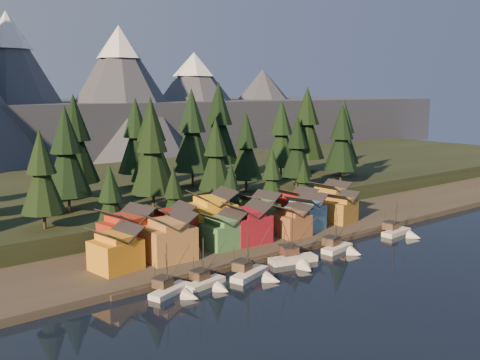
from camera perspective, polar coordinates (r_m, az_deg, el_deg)
ground at (r=108.06m, az=9.92°, el=-10.01°), size 500.00×500.00×0.00m
shore_strip at (r=136.55m, az=-2.64°, el=-5.39°), size 400.00×50.00×1.50m
hillside at (r=178.25m, az=-11.99°, el=-1.31°), size 420.00×100.00×6.00m
dock at (r=118.96m, az=3.98°, el=-7.80°), size 80.00×4.00×1.00m
mountain_ridge at (r=290.59m, az=-23.78°, el=6.79°), size 560.00×190.00×90.00m
boat_0 at (r=97.20m, az=-7.04°, el=-10.98°), size 9.36×9.78×10.34m
boat_1 at (r=100.23m, az=-3.33°, el=-10.26°), size 8.68×9.18×10.15m
boat_2 at (r=104.64m, az=1.55°, el=-9.31°), size 10.14×10.59×11.12m
boat_3 at (r=113.25m, az=5.99°, el=-7.82°), size 11.11×11.63×11.91m
boat_4 at (r=122.93m, az=10.72°, el=-6.51°), size 9.16×9.75×11.32m
boat_6 at (r=140.09m, az=16.73°, el=-4.82°), size 9.64×10.34×11.18m
house_front_0 at (r=106.79m, az=-13.13°, el=-7.00°), size 9.71×9.33×8.49m
house_front_1 at (r=111.07m, az=-7.68°, el=-5.81°), size 9.84×9.47×9.83m
house_front_2 at (r=118.84m, az=-1.93°, el=-5.22°), size 8.19×8.25×7.86m
house_front_3 at (r=122.60m, az=0.82°, el=-4.45°), size 9.54×9.15×9.08m
house_front_4 at (r=128.68m, az=5.49°, el=-4.21°), size 7.37×7.94×7.45m
house_front_5 at (r=133.46m, az=7.03°, el=-3.39°), size 10.16×9.59×8.96m
house_front_6 at (r=143.61m, az=10.58°, el=-2.77°), size 9.28×8.93×7.98m
house_back_0 at (r=115.21m, az=-12.06°, el=-5.31°), size 10.76×10.47×10.10m
house_back_1 at (r=119.18m, az=-7.35°, el=-4.82°), size 9.13×9.23×9.53m
house_back_2 at (r=128.05m, az=-3.11°, el=-3.41°), size 11.79×11.11×10.93m
house_back_3 at (r=133.90m, az=2.00°, el=-3.27°), size 10.04×9.24×9.01m
house_back_4 at (r=141.86m, az=6.17°, el=-2.63°), size 8.25×7.93×8.85m
house_back_5 at (r=149.68m, az=9.59°, el=-1.94°), size 8.83×8.93×9.47m
tree_hill_2 at (r=122.61m, az=-20.40°, el=0.51°), size 9.37×9.37×21.83m
tree_hill_3 at (r=136.72m, az=-18.01°, el=2.60°), size 11.38×11.38×26.50m
tree_hill_4 at (r=153.34m, az=-17.16°, el=3.88°), size 12.49×12.49×29.09m
tree_hill_5 at (r=134.99m, az=-9.34°, el=2.83°), size 11.33×11.33×26.39m
tree_hill_6 at (r=151.79m, az=-9.43°, el=3.96°), size 12.16×12.16×28.34m
tree_hill_7 at (r=143.01m, az=-2.59°, el=2.53°), size 9.79×9.79×22.81m
tree_hill_8 at (r=166.83m, az=-5.15°, el=4.98°), size 13.16×13.16×30.66m
tree_hill_9 at (r=158.09m, az=0.67°, el=3.37°), size 10.15×10.15×23.64m
tree_hill_10 at (r=182.32m, az=-2.28°, el=5.79°), size 14.15×14.15×32.96m
tree_hill_11 at (r=164.95m, az=6.11°, el=3.32°), size 9.58×9.58×22.32m
tree_hill_12 at (r=181.77m, az=4.44°, el=4.74°), size 11.60×11.60×27.03m
tree_hill_13 at (r=176.39m, az=10.80°, el=4.20°), size 11.01×11.01×25.65m
tree_hill_14 at (r=198.33m, az=7.14°, el=5.78°), size 13.48×13.48×31.40m
tree_hill_15 at (r=168.65m, az=-11.01°, el=4.38°), size 11.97×11.97×27.88m
tree_hill_17 at (r=191.88m, az=10.94°, el=4.85°), size 11.62×11.62×27.08m
tree_shore_0 at (r=120.49m, az=-13.62°, el=-2.32°), size 8.02×8.02×18.68m
tree_shore_1 at (r=127.94m, az=-7.07°, el=-1.95°), size 7.14×7.14×16.64m
tree_shore_2 at (r=137.31m, az=-0.97°, el=-1.22°), size 6.89×6.89×16.05m
tree_shore_3 at (r=145.74m, az=3.43°, el=0.05°), size 8.19×8.19×19.07m
tree_shore_4 at (r=154.19m, az=6.77°, el=-0.29°), size 6.49×6.49×15.12m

